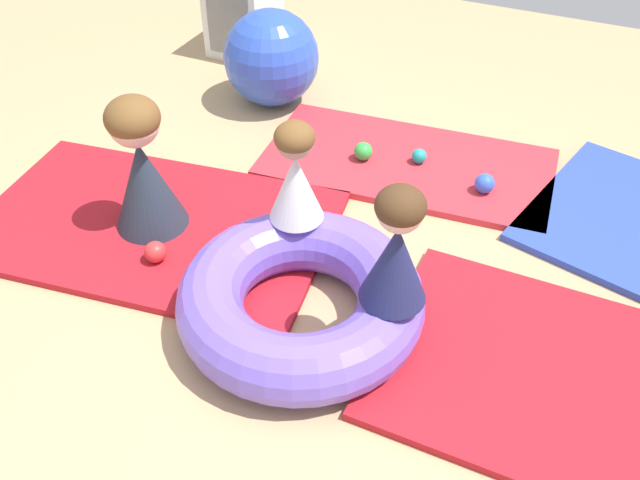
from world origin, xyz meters
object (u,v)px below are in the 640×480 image
object	(u,v)px
child_in_navy	(397,247)
play_ball_teal	(419,156)
adult_seated	(142,166)
child_in_white	(295,173)
exercise_ball_large	(271,58)
storage_cube	(242,16)
inflatable_cushion	(301,299)
play_ball_red	(155,252)
play_ball_blue	(485,183)
play_ball_green	(363,151)

from	to	relation	value
child_in_navy	play_ball_teal	xyz separation A→B (m)	(-0.30, 1.33, -0.46)
adult_seated	child_in_white	bearing A→B (deg)	-64.11
adult_seated	play_ball_teal	xyz separation A→B (m)	(1.06, 1.09, -0.30)
exercise_ball_large	play_ball_teal	bearing A→B (deg)	-17.55
child_in_navy	storage_cube	xyz separation A→B (m)	(-1.98, 2.25, -0.27)
child_in_navy	play_ball_teal	distance (m)	1.44
inflatable_cushion	play_ball_red	world-z (taller)	inflatable_cushion
inflatable_cushion	play_ball_teal	bearing A→B (deg)	86.31
inflatable_cushion	adult_seated	bearing A→B (deg)	164.33
child_in_white	storage_cube	world-z (taller)	child_in_white
child_in_navy	exercise_ball_large	xyz separation A→B (m)	(-1.43, 1.68, -0.24)
child_in_white	play_ball_red	bearing A→B (deg)	-105.02
play_ball_blue	play_ball_green	bearing A→B (deg)	178.27
inflatable_cushion	child_in_navy	size ratio (longest dim) A/B	2.01
play_ball_blue	adult_seated	bearing A→B (deg)	-146.66
inflatable_cushion	exercise_ball_large	distance (m)	2.02
inflatable_cushion	storage_cube	xyz separation A→B (m)	(-1.58, 2.30, 0.14)
inflatable_cushion	play_ball_blue	distance (m)	1.34
inflatable_cushion	play_ball_green	distance (m)	1.28
play_ball_green	play_ball_teal	size ratio (longest dim) A/B	1.24
child_in_navy	play_ball_blue	xyz separation A→B (m)	(0.11, 1.20, -0.45)
play_ball_teal	play_ball_blue	xyz separation A→B (m)	(0.41, -0.12, 0.01)
inflatable_cushion	storage_cube	size ratio (longest dim) A/B	1.91
play_ball_red	play_ball_blue	xyz separation A→B (m)	(1.29, 1.20, 0.00)
child_in_navy	play_ball_blue	bearing A→B (deg)	79.19
inflatable_cushion	adult_seated	xyz separation A→B (m)	(-0.98, 0.27, 0.24)
child_in_navy	play_ball_teal	size ratio (longest dim) A/B	6.20
play_ball_teal	storage_cube	world-z (taller)	storage_cube
inflatable_cushion	play_ball_teal	xyz separation A→B (m)	(0.09, 1.37, -0.06)
inflatable_cushion	play_ball_teal	distance (m)	1.37
play_ball_teal	inflatable_cushion	bearing A→B (deg)	-93.69
child_in_white	play_ball_red	world-z (taller)	child_in_white
child_in_navy	adult_seated	bearing A→B (deg)	164.60
inflatable_cushion	play_ball_red	distance (m)	0.79
storage_cube	child_in_navy	bearing A→B (deg)	-48.78
child_in_navy	exercise_ball_large	size ratio (longest dim) A/B	0.87
inflatable_cushion	child_in_navy	xyz separation A→B (m)	(0.39, 0.04, 0.40)
play_ball_blue	storage_cube	xyz separation A→B (m)	(-2.08, 1.05, 0.19)
exercise_ball_large	adult_seated	bearing A→B (deg)	-87.39
child_in_white	play_ball_green	size ratio (longest dim) A/B	4.61
adult_seated	play_ball_blue	xyz separation A→B (m)	(1.47, 0.97, -0.29)
storage_cube	play_ball_blue	bearing A→B (deg)	-26.84
play_ball_blue	storage_cube	world-z (taller)	storage_cube
play_ball_red	storage_cube	size ratio (longest dim) A/B	0.19
adult_seated	play_ball_green	size ratio (longest dim) A/B	6.72
storage_cube	child_in_white	bearing A→B (deg)	-54.35
child_in_white	play_ball_teal	bearing A→B (deg)	123.01
adult_seated	play_ball_green	bearing A→B (deg)	-16.92
inflatable_cushion	adult_seated	size ratio (longest dim) A/B	1.50
child_in_white	child_in_navy	bearing A→B (deg)	20.17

